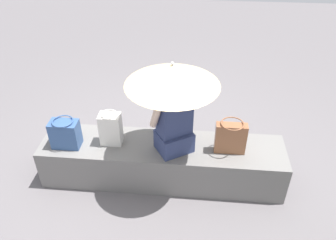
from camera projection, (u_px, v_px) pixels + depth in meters
ground_plane at (163, 176)px, 3.88m from camera, size 14.00×14.00×0.00m
stone_bench at (162, 161)px, 3.74m from camera, size 2.61×0.58×0.46m
person_seated at (174, 119)px, 3.34m from camera, size 0.50×0.42×0.90m
parasol at (172, 75)px, 2.98m from camera, size 0.87×0.87×1.03m
handbag_black at (231, 137)px, 3.43m from camera, size 0.31×0.23×0.36m
tote_bag_canvas at (111, 129)px, 3.54m from camera, size 0.22×0.17×0.37m
shoulder_bag_spare at (65, 134)px, 3.52m from camera, size 0.29×0.22×0.32m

